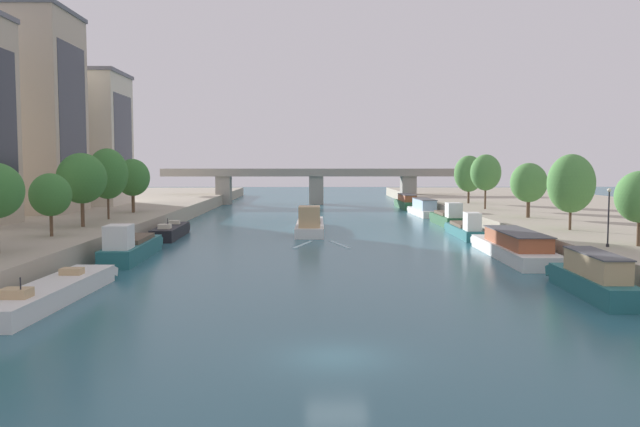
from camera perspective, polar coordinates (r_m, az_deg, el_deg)
name	(u,v)px	position (r m, az deg, el deg)	size (l,w,h in m)	color
ground_plane	(337,357)	(27.28, 1.48, -12.44)	(400.00, 400.00, 0.00)	#2D6070
quay_left	(28,220)	(88.66, -24.17, -0.51)	(36.00, 170.00, 1.95)	#A89E89
quay_right	(607,219)	(89.52, 23.80, -0.46)	(36.00, 170.00, 1.95)	#A89E89
barge_midriver	(310,224)	(75.70, -0.88, -0.91)	(3.29, 17.79, 3.31)	silver
wake_behind_barge	(321,244)	(64.04, 0.11, -2.72)	(5.60, 5.91, 0.03)	#A0CCD6
moored_boat_left_upstream	(52,292)	(40.61, -22.35, -6.35)	(3.17, 15.12, 2.20)	silver
moored_boat_left_gap_after	(131,247)	(56.40, -16.15, -2.85)	(2.90, 13.23, 3.21)	#23666B
moored_boat_left_end	(171,231)	(72.21, -12.88, -1.52)	(2.52, 11.66, 2.34)	black
moored_boat_right_second	(593,277)	(42.38, 22.70, -5.17)	(2.43, 10.85, 2.68)	#23666B
moored_boat_right_midway	(514,246)	(57.23, 16.57, -2.76)	(3.67, 16.94, 2.35)	silver
moored_boat_right_gap_after	(465,229)	(72.46, 12.52, -1.33)	(2.14, 12.22, 2.90)	#23666B
moored_boat_right_downstream	(447,218)	(85.81, 11.06, -0.37)	(2.48, 12.07, 3.12)	#235633
moored_boat_right_near	(424,208)	(101.82, 9.03, 0.45)	(3.10, 13.55, 2.57)	silver
moored_boat_right_upstream	(406,202)	(117.51, 7.56, 0.98)	(2.82, 13.41, 2.56)	#235633
tree_left_far	(50,195)	(57.78, -22.47, 1.52)	(3.35, 3.35, 5.19)	brown
tree_left_distant	(82,178)	(65.71, -20.09, 2.89)	(4.61, 4.61, 6.98)	brown
tree_left_nearest	(108,174)	(73.72, -18.06, 3.32)	(4.29, 4.29, 7.61)	brown
tree_left_midway	(133,178)	(83.23, -16.04, 3.03)	(4.15, 4.15, 6.57)	brown
tree_right_end_of_row	(640,197)	(52.32, 26.15, 1.31)	(3.48, 3.48, 5.45)	brown
tree_right_distant	(571,183)	(62.79, 21.07, 2.46)	(4.18, 4.18, 6.83)	brown
tree_right_past_mid	(529,183)	(75.85, 17.76, 2.58)	(4.00, 4.00, 6.06)	brown
tree_right_by_lamp	(486,173)	(88.71, 14.26, 3.49)	(3.99, 3.99, 7.21)	brown
tree_right_far	(469,174)	(101.32, 12.87, 3.40)	(4.41, 4.41, 7.22)	brown
lamppost_right_bank	(609,215)	(51.03, 23.88, -0.09)	(0.28, 0.28, 4.21)	black
building_left_far_end	(22,112)	(88.03, -24.57, 8.06)	(12.67, 11.50, 24.46)	#B2A38E
building_left_tall	(71,138)	(102.64, -20.93, 6.14)	(15.82, 11.43, 19.30)	beige
bridge_far	(316,182)	(128.75, -0.34, 2.81)	(60.42, 4.40, 6.98)	gray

